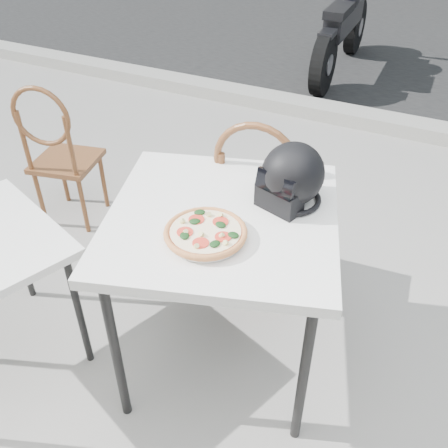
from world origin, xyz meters
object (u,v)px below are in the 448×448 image
at_px(cafe_table_main, 222,230).
at_px(cafe_chair_main, 260,204).
at_px(plate, 206,237).
at_px(helmet, 291,178).
at_px(motorcycle, 343,30).
at_px(cafe_chair_side, 57,149).
at_px(pizza, 206,232).

distance_m(cafe_table_main, cafe_chair_main, 0.50).
relative_size(plate, helmet, 0.97).
height_order(plate, motorcycle, motorcycle).
height_order(cafe_table_main, cafe_chair_side, cafe_chair_side).
height_order(pizza, cafe_chair_main, cafe_chair_main).
relative_size(pizza, motorcycle, 0.19).
xyz_separation_m(plate, cafe_chair_side, (-1.40, 0.71, -0.32)).
distance_m(cafe_table_main, motorcycle, 4.15).
bearing_deg(helmet, motorcycle, 119.07).
bearing_deg(plate, helmet, 62.24).
relative_size(cafe_table_main, helmet, 3.51).
height_order(plate, pizza, pizza).
bearing_deg(pizza, helmet, 62.24).
height_order(cafe_chair_main, motorcycle, cafe_chair_main).
height_order(cafe_table_main, plate, plate).
bearing_deg(pizza, plate, -121.79).
xyz_separation_m(plate, pizza, (0.00, 0.00, 0.02)).
relative_size(helmet, cafe_chair_side, 0.33).
bearing_deg(cafe_chair_main, helmet, 125.23).
distance_m(plate, cafe_chair_side, 1.60).
bearing_deg(cafe_table_main, cafe_chair_main, 93.14).
height_order(cafe_table_main, helmet, helmet).
xyz_separation_m(plate, helmet, (0.19, 0.36, 0.10)).
bearing_deg(plate, cafe_table_main, 95.08).
relative_size(plate, cafe_chair_side, 0.32).
bearing_deg(cafe_chair_main, cafe_table_main, 88.33).
xyz_separation_m(pizza, motorcycle, (-0.60, 4.25, -0.43)).
relative_size(plate, pizza, 0.82).
bearing_deg(motorcycle, helmet, -80.37).
distance_m(helmet, cafe_chair_side, 1.68).
bearing_deg(motorcycle, cafe_table_main, -83.70).
xyz_separation_m(cafe_chair_side, motorcycle, (0.80, 3.54, -0.10)).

